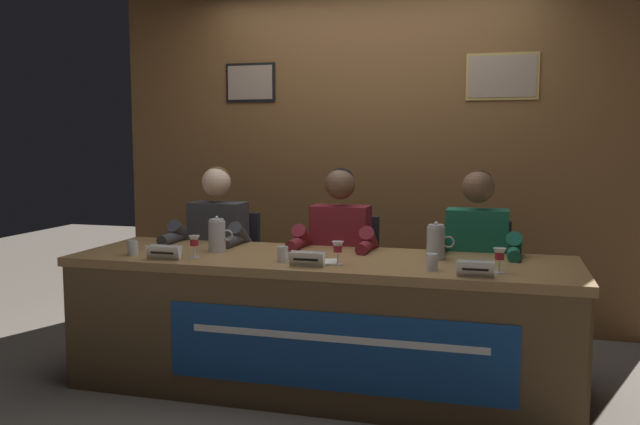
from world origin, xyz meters
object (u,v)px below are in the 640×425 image
Objects in this scene: document_stack_center at (317,262)px; chair_center at (345,288)px; conference_table at (315,304)px; panelist_right at (476,258)px; panelist_left at (213,246)px; nameplate_left at (164,252)px; water_cup_center at (283,255)px; nameplate_right at (475,269)px; chair_left at (226,281)px; water_cup_right at (432,263)px; panelist_center at (337,251)px; water_pitcher_right_side at (436,242)px; juice_glass_right at (499,256)px; nameplate_center at (307,259)px; chair_right at (476,297)px; water_pitcher_left_side at (217,235)px; juice_glass_center at (338,249)px; water_cup_left at (133,248)px; juice_glass_left at (194,242)px.

chair_center is at bearing 92.57° from document_stack_center.
conference_table is 1.00m from panelist_right.
nameplate_left is (0.04, -0.72, 0.08)m from panelist_left.
water_cup_center is 0.48× the size of nameplate_right.
water_cup_right is (1.48, -0.83, 0.35)m from chair_left.
water_pitcher_right_side is at bearing -25.94° from panelist_center.
nameplate_left is 1.57× the size of juice_glass_right.
nameplate_center is 0.85m from nameplate_right.
chair_right is at bearing 0.00° from chair_center.
water_pitcher_right_side is (-0.01, 0.32, 0.06)m from water_cup_right.
nameplate_right is 1.53m from water_pitcher_left_side.
panelist_center is 0.84m from panelist_right.
panelist_left is 1.00× the size of panelist_center.
chair_right is (1.67, 0.00, 0.00)m from chair_left.
chair_center is at bearing 90.32° from conference_table.
panelist_right is 5.88× the size of water_pitcher_right_side.
panelist_center is at bearing 31.71° from water_pitcher_left_side.
water_cup_right is (-0.19, -0.83, 0.35)m from chair_right.
water_cup_right is at bearing -44.11° from panelist_center.
juice_glass_center and juice_glass_right have the same top height.
chair_center is at bearing 43.07° from water_pitcher_left_side.
water_pitcher_left_side is at bearing -62.15° from panelist_left.
chair_left is at bearing 150.86° from water_cup_right.
nameplate_right is 0.74× the size of document_stack_center.
chair_left is 1.00× the size of chair_center.
nameplate_left is 0.16× the size of panelist_center.
panelist_center is at bearing 148.01° from juice_glass_right.
water_cup_left is 1.71m from water_pitcher_right_side.
water_cup_right is (1.31, -0.01, -0.05)m from juice_glass_left.
nameplate_left is 1.11× the size of nameplate_right.
panelist_center is at bearing 76.16° from water_cup_center.
panelist_left reaches higher than chair_right.
document_stack_center is at bearing 5.15° from water_cup_center.
panelist_left is 1.61m from water_cup_right.
panelist_left is 6.60× the size of nameplate_center.
water_pitcher_left_side is 0.70m from document_stack_center.
chair_center reaches higher than document_stack_center.
panelist_center is (1.04, 0.63, -0.07)m from water_cup_left.
conference_table is at bearing 14.37° from nameplate_left.
chair_left is 1.22m from document_stack_center.
nameplate_right is 2.07× the size of water_cup_right.
water_pitcher_right_side is at bearing 92.31° from water_cup_right.
juice_glass_left and juice_glass_right have the same top height.
juice_glass_center is 0.14m from document_stack_center.
chair_left is 1.29m from nameplate_center.
panelist_left is at bearing 180.00° from panelist_right.
panelist_left is 5.88× the size of water_pitcher_right_side.
water_cup_left is at bearing -161.50° from panelist_right.
nameplate_left is 0.96m from juice_glass_center.
document_stack_center is (0.84, 0.12, -0.03)m from nameplate_left.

